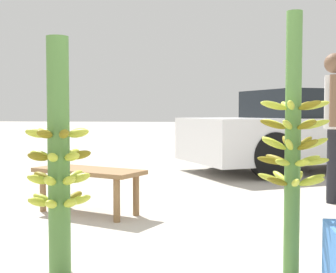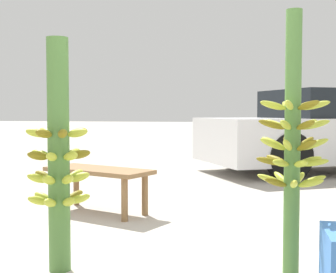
{
  "view_description": "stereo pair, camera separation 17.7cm",
  "coord_description": "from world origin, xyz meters",
  "px_view_note": "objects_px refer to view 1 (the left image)",
  "views": [
    {
      "loc": [
        0.27,
        -2.56,
        0.97
      ],
      "look_at": [
        -0.12,
        0.38,
        0.81
      ],
      "focal_mm": 50.0,
      "sensor_mm": 36.0,
      "label": 1
    },
    {
      "loc": [
        0.44,
        -2.53,
        0.97
      ],
      "look_at": [
        -0.12,
        0.38,
        0.81
      ],
      "focal_mm": 50.0,
      "sensor_mm": 36.0,
      "label": 2
    }
  ],
  "objects_px": {
    "banana_stalk_center": "(293,144)",
    "banana_stalk_left": "(59,159)",
    "market_bench": "(88,176)",
    "parked_car": "(318,131)",
    "vendor_person": "(333,114)"
  },
  "relations": [
    {
      "from": "parked_car",
      "to": "vendor_person",
      "type": "bearing_deg",
      "value": 144.15
    },
    {
      "from": "banana_stalk_left",
      "to": "market_bench",
      "type": "distance_m",
      "value": 1.67
    },
    {
      "from": "market_bench",
      "to": "parked_car",
      "type": "distance_m",
      "value": 4.74
    },
    {
      "from": "banana_stalk_center",
      "to": "market_bench",
      "type": "xyz_separation_m",
      "value": [
        -1.7,
        1.45,
        -0.43
      ]
    },
    {
      "from": "vendor_person",
      "to": "parked_car",
      "type": "distance_m",
      "value": 2.93
    },
    {
      "from": "banana_stalk_left",
      "to": "banana_stalk_center",
      "type": "distance_m",
      "value": 1.39
    },
    {
      "from": "banana_stalk_left",
      "to": "market_bench",
      "type": "xyz_separation_m",
      "value": [
        -0.32,
        1.61,
        -0.33
      ]
    },
    {
      "from": "banana_stalk_center",
      "to": "banana_stalk_left",
      "type": "bearing_deg",
      "value": -173.52
    },
    {
      "from": "banana_stalk_left",
      "to": "parked_car",
      "type": "relative_size",
      "value": 0.3
    },
    {
      "from": "vendor_person",
      "to": "banana_stalk_center",
      "type": "bearing_deg",
      "value": 173.18
    },
    {
      "from": "banana_stalk_left",
      "to": "parked_car",
      "type": "height_order",
      "value": "banana_stalk_left"
    },
    {
      "from": "market_bench",
      "to": "parked_car",
      "type": "height_order",
      "value": "parked_car"
    },
    {
      "from": "market_bench",
      "to": "vendor_person",
      "type": "bearing_deg",
      "value": 43.03
    },
    {
      "from": "banana_stalk_center",
      "to": "vendor_person",
      "type": "relative_size",
      "value": 0.98
    },
    {
      "from": "market_bench",
      "to": "banana_stalk_center",
      "type": "bearing_deg",
      "value": -18.11
    }
  ]
}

